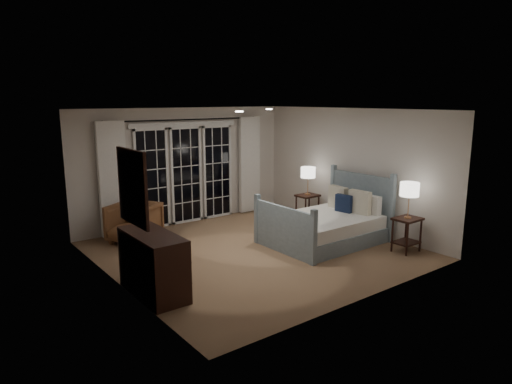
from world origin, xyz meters
TOP-DOWN VIEW (x-y plane):
  - floor at (0.00, 0.00)m, footprint 5.00×5.00m
  - ceiling at (0.00, 0.00)m, footprint 5.00×5.00m
  - wall_left at (-2.50, 0.00)m, footprint 0.02×5.00m
  - wall_right at (2.50, 0.00)m, footprint 0.02×5.00m
  - wall_back at (0.00, 2.50)m, footprint 5.00×0.02m
  - wall_front at (0.00, -2.50)m, footprint 5.00×0.02m
  - french_doors at (0.00, 2.46)m, footprint 2.50×0.04m
  - curtain_rod at (0.00, 2.40)m, footprint 3.50×0.03m
  - curtain_left at (-1.65, 2.38)m, footprint 0.55×0.10m
  - curtain_right at (1.65, 2.38)m, footprint 0.55×0.10m
  - downlight_a at (0.80, 0.60)m, footprint 0.12×0.12m
  - downlight_b at (-0.60, -0.40)m, footprint 0.12×0.12m
  - bed at (1.42, -0.40)m, footprint 2.10×1.50m
  - nightstand_left at (2.13, -1.67)m, footprint 0.48×0.38m
  - nightstand_right at (2.13, 0.88)m, footprint 0.47×0.38m
  - lamp_left at (2.13, -1.67)m, footprint 0.33×0.33m
  - lamp_right at (2.13, 0.88)m, footprint 0.32×0.32m
  - armchair at (-1.50, 1.81)m, footprint 1.12×1.11m
  - dresser at (-2.23, -0.61)m, footprint 0.53×1.24m
  - mirror at (-2.47, -0.61)m, footprint 0.05×0.85m

SIDE VIEW (x-z plane):
  - floor at x=0.00m, z-range 0.00..0.00m
  - bed at x=1.42m, z-range -0.29..0.92m
  - armchair at x=-1.50m, z-range 0.00..0.75m
  - nightstand_right at x=2.13m, z-range 0.09..0.71m
  - nightstand_left at x=2.13m, z-range 0.10..0.72m
  - dresser at x=-2.23m, z-range 0.00..0.88m
  - french_doors at x=0.00m, z-range -0.01..2.19m
  - lamp_right at x=2.13m, z-range 0.79..1.41m
  - lamp_left at x=2.13m, z-range 0.81..1.45m
  - curtain_left at x=-1.65m, z-range 0.02..2.27m
  - curtain_right at x=1.65m, z-range 0.02..2.27m
  - wall_left at x=-2.50m, z-range 0.00..2.50m
  - wall_right at x=2.50m, z-range 0.00..2.50m
  - wall_back at x=0.00m, z-range 0.00..2.50m
  - wall_front at x=0.00m, z-range 0.00..2.50m
  - mirror at x=-2.47m, z-range 1.05..2.05m
  - curtain_rod at x=0.00m, z-range 2.23..2.27m
  - downlight_a at x=0.80m, z-range 2.48..2.50m
  - downlight_b at x=-0.60m, z-range 2.48..2.50m
  - ceiling at x=0.00m, z-range 2.50..2.50m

